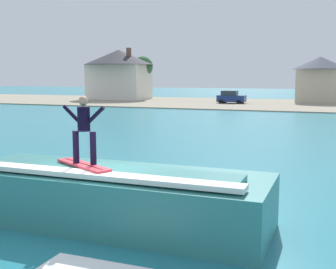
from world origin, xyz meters
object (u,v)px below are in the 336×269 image
(surfboard, at_px, (83,165))
(house_with_chimney, at_px, (119,70))
(tree_tall_bare, at_px, (143,67))
(wave_crest, at_px, (110,196))
(surfer, at_px, (84,126))
(car_near_shore, at_px, (231,97))
(house_small_cottage, at_px, (320,77))

(surfboard, height_order, house_with_chimney, house_with_chimney)
(tree_tall_bare, bearing_deg, surfboard, -67.07)
(wave_crest, bearing_deg, tree_tall_bare, 113.56)
(surfer, distance_m, tree_tall_bare, 60.94)
(surfboard, xyz_separation_m, car_near_shore, (-7.52, 50.02, -0.64))
(house_with_chimney, height_order, tree_tall_bare, house_with_chimney)
(wave_crest, bearing_deg, surfboard, -148.45)
(car_near_shore, bearing_deg, wave_crest, -80.74)
(house_with_chimney, bearing_deg, car_near_shore, -11.89)
(car_near_shore, relative_size, house_small_cottage, 0.50)
(surfer, height_order, tree_tall_bare, tree_tall_bare)
(car_near_shore, xyz_separation_m, tree_tall_bare, (-16.20, 6.06, 4.40))
(surfboard, bearing_deg, wave_crest, 31.55)
(house_small_cottage, bearing_deg, house_with_chimney, -175.82)
(house_with_chimney, bearing_deg, surfboard, -63.40)
(tree_tall_bare, bearing_deg, car_near_shore, -20.52)
(surfer, xyz_separation_m, house_with_chimney, (-27.14, 54.11, 2.23))
(house_small_cottage, relative_size, tree_tall_bare, 1.08)
(surfboard, bearing_deg, house_small_cottage, 86.10)
(surfer, relative_size, tree_tall_bare, 0.24)
(surfboard, distance_m, surfer, 1.00)
(wave_crest, height_order, house_small_cottage, house_small_cottage)
(surfboard, relative_size, house_with_chimney, 0.18)
(house_small_cottage, bearing_deg, surfer, -93.87)
(surfboard, bearing_deg, surfer, 51.30)
(wave_crest, relative_size, house_with_chimney, 0.73)
(surfer, xyz_separation_m, house_small_cottage, (3.82, 56.37, 1.13))
(wave_crest, height_order, surfboard, surfboard)
(surfer, bearing_deg, car_near_shore, 98.59)
(car_near_shore, distance_m, house_with_chimney, 20.39)
(wave_crest, bearing_deg, house_with_chimney, 117.24)
(wave_crest, distance_m, surfboard, 1.09)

